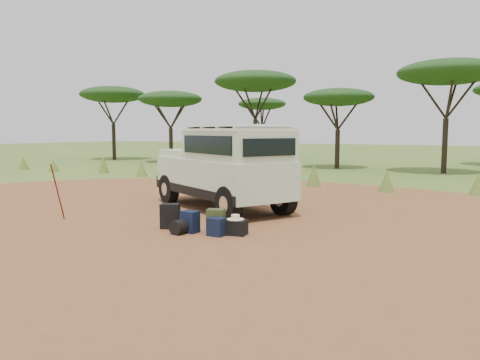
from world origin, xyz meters
The scene contains 13 objects.
ground centered at (0.00, 0.00, 0.00)m, with size 140.00×140.00×0.00m, color #4D6C26.
dirt_clearing centered at (0.00, 0.00, 0.00)m, with size 23.00×23.00×0.01m, color brown.
grass_fringe centered at (0.12, 8.67, 0.40)m, with size 36.60×1.60×0.90m.
acacia_treeline centered at (0.75, 19.81, 4.87)m, with size 46.70×13.20×6.26m.
safari_vehicle centered at (-0.27, 2.19, 1.17)m, with size 5.28×4.05×2.43m.
walking_staff centered at (-3.03, -1.35, 0.73)m, with size 0.04×0.04×1.54m, color maroon.
backpack_black centered at (0.02, -0.73, 0.29)m, with size 0.42×0.31×0.58m, color black.
backpack_navy centered at (0.69, -0.88, 0.25)m, with size 0.37×0.27×0.49m, color black.
backpack_olive centered at (1.19, -0.60, 0.27)m, with size 0.38×0.28×0.53m, color #3D411E.
duffel_navy centered at (1.38, -0.88, 0.20)m, with size 0.35×0.27×0.40m, color black.
hard_case centered at (1.69, -0.59, 0.17)m, with size 0.48×0.34×0.34m, color black.
stuff_sack centered at (0.58, -1.13, 0.16)m, with size 0.33×0.33×0.33m, color black.
safari_hat centered at (1.69, -0.59, 0.38)m, with size 0.38×0.38×0.11m.
Camera 1 is at (6.68, -9.28, 2.26)m, focal length 35.00 mm.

